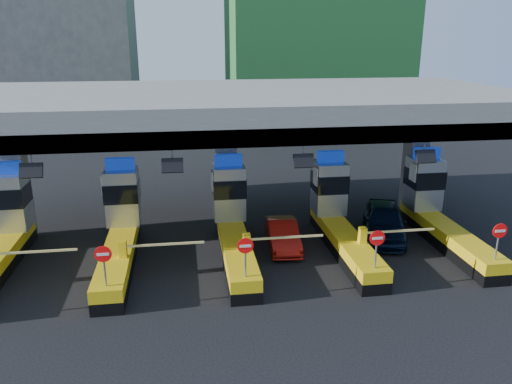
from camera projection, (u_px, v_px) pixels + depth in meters
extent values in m
plane|color=black|center=(233.00, 251.00, 23.07)|extent=(120.00, 120.00, 0.00)
cube|color=slate|center=(225.00, 106.00, 24.02)|extent=(28.00, 12.00, 1.50)
cube|color=#4C4C49|center=(238.00, 137.00, 18.77)|extent=(28.00, 0.60, 0.70)
cube|color=slate|center=(17.00, 184.00, 23.70)|extent=(1.00, 1.00, 5.50)
cube|color=slate|center=(226.00, 176.00, 25.08)|extent=(1.00, 1.00, 5.50)
cube|color=slate|center=(414.00, 169.00, 26.46)|extent=(1.00, 1.00, 5.50)
cylinder|color=slate|center=(31.00, 160.00, 17.91)|extent=(0.06, 0.06, 0.50)
cube|color=black|center=(31.00, 171.00, 17.83)|extent=(0.80, 0.38, 0.54)
cylinder|color=slate|center=(172.00, 155.00, 18.60)|extent=(0.06, 0.06, 0.50)
cube|color=black|center=(172.00, 165.00, 18.52)|extent=(0.80, 0.38, 0.54)
cylinder|color=slate|center=(303.00, 151.00, 19.29)|extent=(0.06, 0.06, 0.50)
cube|color=black|center=(304.00, 161.00, 19.21)|extent=(0.80, 0.38, 0.54)
cylinder|color=slate|center=(424.00, 147.00, 19.98)|extent=(0.06, 0.06, 0.50)
cube|color=black|center=(426.00, 156.00, 19.90)|extent=(0.80, 0.38, 0.54)
cube|color=#9EA3A8|center=(10.00, 201.00, 22.70)|extent=(1.50, 1.50, 2.60)
cube|color=black|center=(9.00, 195.00, 22.59)|extent=(1.56, 1.56, 0.90)
cube|color=#0C2DBF|center=(5.00, 168.00, 22.23)|extent=(1.30, 0.35, 0.55)
cube|color=white|center=(35.00, 252.00, 19.46)|extent=(3.20, 0.08, 0.08)
cube|color=black|center=(120.00, 262.00, 21.37)|extent=(1.20, 8.00, 0.50)
cube|color=#E5B70C|center=(119.00, 251.00, 21.22)|extent=(1.20, 8.00, 0.50)
cube|color=#9EA3A8|center=(123.00, 196.00, 23.39)|extent=(1.50, 1.50, 2.60)
cube|color=black|center=(122.00, 190.00, 23.28)|extent=(1.56, 1.56, 0.90)
cube|color=#0C2DBF|center=(120.00, 164.00, 22.92)|extent=(1.30, 0.35, 0.55)
cube|color=white|center=(103.00, 185.00, 22.79)|extent=(0.06, 0.70, 0.90)
cylinder|color=slate|center=(105.00, 269.00, 17.55)|extent=(0.07, 0.07, 1.30)
cylinder|color=red|center=(103.00, 254.00, 17.34)|extent=(0.60, 0.04, 0.60)
cube|color=white|center=(103.00, 254.00, 17.32)|extent=(0.42, 0.02, 0.10)
cube|color=#E5B70C|center=(123.00, 249.00, 19.95)|extent=(0.30, 0.35, 0.70)
cube|color=white|center=(164.00, 244.00, 20.15)|extent=(3.20, 0.08, 0.08)
cube|color=black|center=(235.00, 255.00, 22.06)|extent=(1.20, 8.00, 0.50)
cube|color=#E5B70C|center=(235.00, 244.00, 21.91)|extent=(1.20, 8.00, 0.50)
cube|color=#9EA3A8|center=(229.00, 192.00, 24.08)|extent=(1.50, 1.50, 2.60)
cube|color=black|center=(229.00, 186.00, 23.97)|extent=(1.56, 1.56, 0.90)
cube|color=#0C2DBF|center=(228.00, 160.00, 23.61)|extent=(1.30, 0.35, 0.55)
cube|color=white|center=(212.00, 180.00, 23.48)|extent=(0.06, 0.70, 0.90)
cylinder|color=slate|center=(245.00, 261.00, 18.24)|extent=(0.07, 0.07, 1.30)
cylinder|color=red|center=(245.00, 246.00, 18.03)|extent=(0.60, 0.04, 0.60)
cube|color=white|center=(245.00, 246.00, 18.01)|extent=(0.42, 0.02, 0.10)
cube|color=#E5B70C|center=(247.00, 242.00, 20.64)|extent=(0.30, 0.35, 0.70)
cube|color=white|center=(286.00, 237.00, 20.84)|extent=(3.20, 0.08, 0.08)
cube|color=black|center=(344.00, 248.00, 22.74)|extent=(1.20, 8.00, 0.50)
cube|color=#E5B70C|center=(345.00, 238.00, 22.59)|extent=(1.20, 8.00, 0.50)
cube|color=#9EA3A8|center=(329.00, 187.00, 24.77)|extent=(1.50, 1.50, 2.60)
cube|color=black|center=(329.00, 182.00, 24.66)|extent=(1.56, 1.56, 0.90)
cube|color=#0C2DBF|center=(330.00, 156.00, 24.29)|extent=(1.30, 0.35, 0.55)
cube|color=white|center=(315.00, 176.00, 24.17)|extent=(0.06, 0.70, 0.90)
cylinder|color=slate|center=(376.00, 252.00, 18.93)|extent=(0.07, 0.07, 1.30)
cylinder|color=red|center=(377.00, 238.00, 18.72)|extent=(0.60, 0.04, 0.60)
cube|color=white|center=(378.00, 238.00, 18.69)|extent=(0.42, 0.02, 0.10)
cube|color=#E5B70C|center=(362.00, 235.00, 21.33)|extent=(0.30, 0.35, 0.70)
cube|color=white|center=(399.00, 231.00, 21.53)|extent=(3.20, 0.08, 0.08)
cube|color=black|center=(447.00, 242.00, 23.43)|extent=(1.20, 8.00, 0.50)
cube|color=#E5B70C|center=(448.00, 232.00, 23.28)|extent=(1.20, 8.00, 0.50)
cube|color=#9EA3A8|center=(424.00, 183.00, 25.46)|extent=(1.50, 1.50, 2.60)
cube|color=black|center=(425.00, 178.00, 25.35)|extent=(1.56, 1.56, 0.90)
cube|color=#0C2DBF|center=(427.00, 153.00, 24.98)|extent=(1.30, 0.35, 0.55)
cube|color=white|center=(413.00, 172.00, 24.85)|extent=(0.06, 0.70, 0.90)
cylinder|color=slate|center=(497.00, 245.00, 19.62)|extent=(0.07, 0.07, 1.30)
cylinder|color=red|center=(500.00, 231.00, 19.41)|extent=(0.60, 0.04, 0.60)
cube|color=white|center=(500.00, 231.00, 19.38)|extent=(0.42, 0.02, 0.10)
cube|color=#E5B70C|center=(471.00, 229.00, 22.02)|extent=(0.30, 0.35, 0.70)
cube|color=white|center=(506.00, 225.00, 22.22)|extent=(3.20, 0.08, 0.08)
cube|color=#4C4C49|center=(65.00, 40.00, 52.41)|extent=(14.00, 10.00, 18.00)
imported|color=black|center=(384.00, 221.00, 24.38)|extent=(3.52, 5.32, 1.68)
imported|color=#A4140C|center=(283.00, 235.00, 23.26)|extent=(1.58, 3.91, 1.26)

